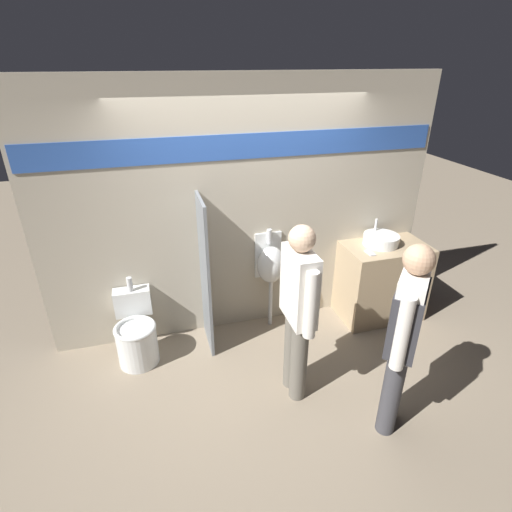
% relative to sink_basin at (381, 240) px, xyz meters
% --- Properties ---
extents(ground_plane, '(16.00, 16.00, 0.00)m').
position_rel_sink_basin_xyz_m(ground_plane, '(-1.51, -0.34, -0.97)').
color(ground_plane, gray).
extents(display_wall, '(4.16, 0.07, 2.70)m').
position_rel_sink_basin_xyz_m(display_wall, '(-1.51, 0.26, 0.39)').
color(display_wall, '#B2A893').
rests_on(display_wall, ground_plane).
extents(sink_counter, '(0.94, 0.58, 0.91)m').
position_rel_sink_basin_xyz_m(sink_counter, '(0.05, -0.06, -0.51)').
color(sink_counter, tan).
rests_on(sink_counter, ground_plane).
extents(sink_basin, '(0.40, 0.40, 0.26)m').
position_rel_sink_basin_xyz_m(sink_basin, '(0.00, 0.00, 0.00)').
color(sink_basin, silver).
rests_on(sink_basin, sink_counter).
extents(cell_phone, '(0.07, 0.14, 0.01)m').
position_rel_sink_basin_xyz_m(cell_phone, '(-0.23, -0.17, -0.05)').
color(cell_phone, '#B7B7BC').
rests_on(cell_phone, sink_counter).
extents(divider_near_counter, '(0.03, 0.52, 1.64)m').
position_rel_sink_basin_xyz_m(divider_near_counter, '(-2.01, -0.03, -0.15)').
color(divider_near_counter, slate).
rests_on(divider_near_counter, ground_plane).
extents(urinal_near_counter, '(0.31, 0.26, 1.16)m').
position_rel_sink_basin_xyz_m(urinal_near_counter, '(-1.26, 0.11, -0.19)').
color(urinal_near_counter, silver).
rests_on(urinal_near_counter, ground_plane).
extents(toilet, '(0.41, 0.58, 0.84)m').
position_rel_sink_basin_xyz_m(toilet, '(-2.75, -0.10, -0.68)').
color(toilet, silver).
rests_on(toilet, ground_plane).
extents(person_in_vest, '(0.46, 0.47, 1.67)m').
position_rel_sink_basin_xyz_m(person_in_vest, '(-0.73, -1.52, 0.00)').
color(person_in_vest, '#3D3D42').
rests_on(person_in_vest, ground_plane).
extents(person_with_lanyard, '(0.22, 0.58, 1.66)m').
position_rel_sink_basin_xyz_m(person_with_lanyard, '(-1.36, -0.95, -0.05)').
color(person_with_lanyard, '#666056').
rests_on(person_with_lanyard, ground_plane).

